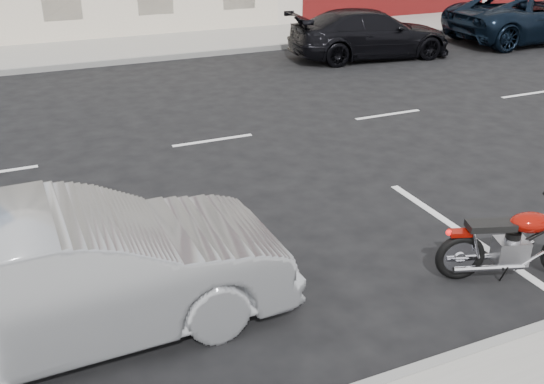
{
  "coord_description": "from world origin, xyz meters",
  "views": [
    {
      "loc": [
        -5.37,
        -10.53,
        4.08
      ],
      "look_at": [
        -2.57,
        -4.15,
        0.8
      ],
      "focal_mm": 40.0,
      "sensor_mm": 36.0,
      "label": 1
    }
  ],
  "objects": [
    {
      "name": "car_far",
      "position": [
        4.56,
        4.91,
        0.7
      ],
      "size": [
        5.04,
        2.5,
        1.41
      ],
      "primitive_type": "imported",
      "rotation": [
        0.0,
        0.0,
        1.46
      ],
      "color": "black",
      "rests_on": "ground"
    },
    {
      "name": "curb_far",
      "position": [
        -5.0,
        7.0,
        0.08
      ],
      "size": [
        80.0,
        0.12,
        0.16
      ],
      "primitive_type": "cube",
      "color": "gray",
      "rests_on": "ground"
    },
    {
      "name": "fire_hydrant",
      "position": [
        12.0,
        8.5,
        0.53
      ],
      "size": [
        0.2,
        0.2,
        0.72
      ],
      "color": "beige",
      "rests_on": "sidewalk_far"
    },
    {
      "name": "sedan_silver",
      "position": [
        -5.14,
        -5.02,
        0.74
      ],
      "size": [
        4.53,
        1.66,
        1.48
      ],
      "primitive_type": "imported",
      "rotation": [
        0.0,
        0.0,
        1.59
      ],
      "color": "#93959A",
      "rests_on": "ground"
    },
    {
      "name": "sidewalk_far",
      "position": [
        -5.0,
        8.7,
        0.07
      ],
      "size": [
        80.0,
        3.4,
        0.15
      ],
      "primitive_type": "cube",
      "color": "gray",
      "rests_on": "ground"
    },
    {
      "name": "ground",
      "position": [
        0.0,
        0.0,
        0.0
      ],
      "size": [
        120.0,
        120.0,
        0.0
      ],
      "primitive_type": "plane",
      "color": "black",
      "rests_on": "ground"
    },
    {
      "name": "suv_far",
      "position": [
        10.8,
        4.88,
        0.8
      ],
      "size": [
        5.86,
        2.86,
        1.6
      ],
      "primitive_type": "imported",
      "rotation": [
        0.0,
        0.0,
        1.54
      ],
      "color": "black",
      "rests_on": "ground"
    }
  ]
}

